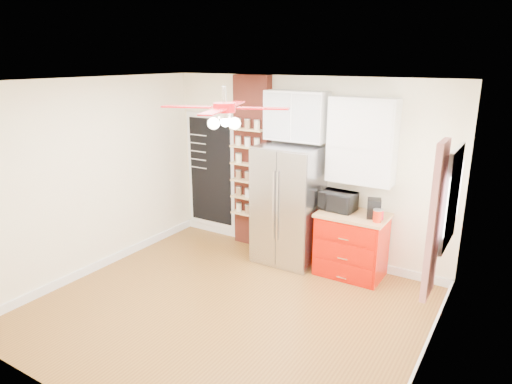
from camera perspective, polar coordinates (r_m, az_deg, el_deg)
The scene contains 21 objects.
floor at distance 5.74m, azimuth -3.49°, elevation -14.42°, with size 4.50×4.50×0.00m, color brown.
ceiling at distance 4.93m, azimuth -4.04°, elevation 13.61°, with size 4.50×4.50×0.00m, color white.
wall_back at distance 6.85m, azimuth 5.96°, elevation 2.91°, with size 4.50×0.02×2.70m, color #FFF8CD.
wall_front at distance 3.84m, azimuth -21.43°, elevation -9.22°, with size 4.50×0.02×2.70m, color #FFF8CD.
wall_left at distance 6.69m, azimuth -19.70°, elevation 1.71°, with size 0.02×4.00×2.70m, color #FFF8CD.
wall_right at distance 4.36m, azimuth 21.36°, elevation -6.16°, with size 0.02×4.00×2.70m, color #FFF8CD.
chalkboard at distance 7.74m, azimuth -5.62°, elevation 2.60°, with size 0.95×0.05×1.95m.
brick_pillar at distance 7.18m, azimuth -0.45°, elevation 3.63°, with size 0.60×0.16×2.70m, color maroon.
fridge at distance 6.68m, azimuth 4.07°, elevation -1.63°, with size 0.90×0.70×1.75m, color silver.
upper_glass_cabinet at distance 6.57m, azimuth 5.10°, elevation 9.46°, with size 0.90×0.35×0.70m, color white.
red_cabinet at distance 6.51m, azimuth 11.83°, elevation -6.41°, with size 0.94×0.64×0.90m.
upper_shelf_unit at distance 6.27m, azimuth 13.13°, elevation 6.22°, with size 0.90×0.30×1.15m, color white.
window at distance 5.14m, azimuth 23.29°, elevation -0.62°, with size 0.04×0.75×1.05m, color white.
curtain at distance 4.66m, azimuth 21.47°, elevation -3.41°, with size 0.06×0.40×1.55m, color #AD1721.
ceiling_fan at distance 4.96m, azimuth -3.98°, elevation 10.42°, with size 1.40×1.40×0.44m.
toaster_oven at distance 6.42m, azimuth 10.21°, elevation -1.12°, with size 0.48×0.32×0.26m, color black.
coffee_maker at distance 6.23m, azimuth 14.52°, elevation -1.99°, with size 0.17×0.20×0.26m, color black.
canister_left at distance 6.09m, azimuth 14.91°, elevation -2.94°, with size 0.11×0.11×0.16m, color red.
canister_right at distance 6.20m, azimuth 15.23°, elevation -2.76°, with size 0.09×0.09×0.12m, color #B90A1B.
pantry_jar_oats at distance 7.10m, azimuth -2.17°, elevation 4.24°, with size 0.10×0.10×0.14m, color beige.
pantry_jar_beans at distance 6.97m, azimuth 0.25°, elevation 3.95°, with size 0.08×0.08×0.12m, color olive.
Camera 1 is at (2.86, -4.01, 2.94)m, focal length 32.00 mm.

